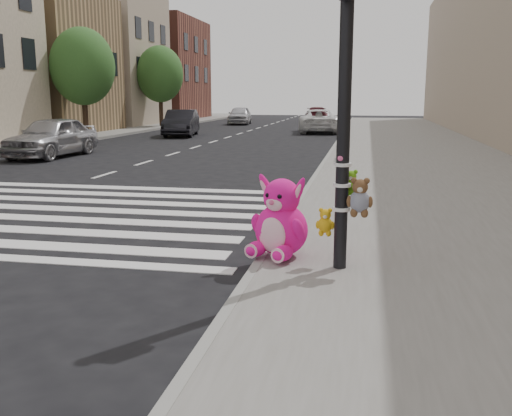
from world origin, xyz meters
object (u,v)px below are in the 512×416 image
(pink_bunny, at_px, (280,223))
(red_teddy, at_px, (283,244))
(car_white_near, at_px, (318,121))
(signal_pole, at_px, (346,138))
(car_silver_far, at_px, (52,137))
(car_dark_far, at_px, (181,123))

(pink_bunny, height_order, red_teddy, pink_bunny)
(red_teddy, height_order, car_white_near, car_white_near)
(signal_pole, height_order, car_silver_far, signal_pole)
(signal_pole, bearing_deg, red_teddy, 144.47)
(pink_bunny, relative_size, car_silver_far, 0.26)
(red_teddy, distance_m, car_white_near, 27.58)
(signal_pole, height_order, car_white_near, signal_pole)
(pink_bunny, distance_m, car_white_near, 27.80)
(pink_bunny, distance_m, red_teddy, 0.42)
(red_teddy, height_order, car_dark_far, car_dark_far)
(red_teddy, relative_size, car_white_near, 0.04)
(signal_pole, relative_size, red_teddy, 18.62)
(car_dark_far, bearing_deg, pink_bunny, -78.67)
(signal_pole, distance_m, car_silver_far, 16.72)
(signal_pole, relative_size, car_dark_far, 0.91)
(car_silver_far, height_order, car_dark_far, car_silver_far)
(signal_pole, bearing_deg, pink_bunny, 156.78)
(signal_pole, distance_m, car_white_near, 28.25)
(car_white_near, bearing_deg, car_dark_far, 23.94)
(car_white_near, bearing_deg, signal_pole, 87.79)
(red_teddy, distance_m, car_silver_far, 15.69)
(red_teddy, bearing_deg, car_white_near, 90.06)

